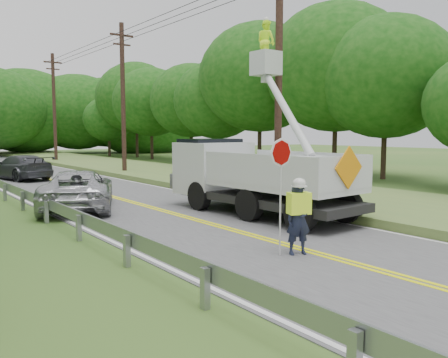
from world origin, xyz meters
TOP-DOWN VIEW (x-y plane):
  - ground at (0.00, 0.00)m, footprint 140.00×140.00m
  - road at (0.00, 14.00)m, footprint 7.20×96.00m
  - guardrail at (-4.02, 14.91)m, footprint 0.18×48.00m
  - utility_poles at (5.00, 17.02)m, footprint 1.60×43.30m
  - tall_grass_verge at (7.10, 14.00)m, footprint 7.00×96.00m
  - treeline_right at (15.65, 24.29)m, footprint 10.79×52.85m
  - flagger at (-0.43, 2.49)m, footprint 1.10×0.59m
  - bucket_truck at (2.45, 8.14)m, footprint 3.81×7.63m
  - suv_silver at (-2.36, 12.01)m, footprint 4.36×5.82m
  - suv_darkgrey at (-1.43, 24.81)m, footprint 3.17×5.46m
  - yard_sign at (6.13, 7.85)m, footprint 0.50×0.11m

SIDE VIEW (x-z plane):
  - ground at x=0.00m, z-range 0.00..0.00m
  - road at x=0.00m, z-range 0.00..0.02m
  - tall_grass_verge at x=7.10m, z-range 0.00..0.30m
  - yard_sign at x=6.13m, z-range 0.16..0.88m
  - guardrail at x=-4.02m, z-range 0.17..0.94m
  - suv_silver at x=-2.36m, z-range 0.02..1.49m
  - suv_darkgrey at x=-1.43m, z-range 0.02..1.51m
  - flagger at x=-0.43m, z-range -0.37..2.38m
  - bucket_truck at x=2.45m, z-range -1.99..5.26m
  - utility_poles at x=5.00m, z-range 0.27..10.27m
  - treeline_right at x=15.65m, z-range 0.61..11.98m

